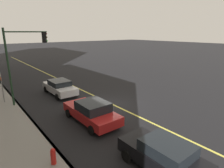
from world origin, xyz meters
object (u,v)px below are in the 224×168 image
(car_red, at_px, (92,111))
(traffic_light_mast, at_px, (23,54))
(street_sign_post, at_px, (2,86))
(fire_hydrant, at_px, (53,158))
(car_black, at_px, (163,155))
(car_white, at_px, (60,87))

(car_red, height_order, traffic_light_mast, traffic_light_mast)
(traffic_light_mast, relative_size, street_sign_post, 2.26)
(traffic_light_mast, distance_m, fire_hydrant, 9.83)
(car_black, bearing_deg, car_red, -0.65)
(car_white, height_order, traffic_light_mast, traffic_light_mast)
(car_black, height_order, street_sign_post, street_sign_post)
(car_black, relative_size, fire_hydrant, 4.24)
(car_black, xyz_separation_m, fire_hydrant, (3.20, 3.71, -0.30))
(car_black, xyz_separation_m, traffic_light_mast, (12.18, 2.34, 3.46))
(street_sign_post, xyz_separation_m, fire_hydrant, (-10.14, -0.30, -1.17))
(car_red, xyz_separation_m, car_black, (-5.91, 0.07, 0.01))
(car_white, distance_m, car_red, 7.02)
(car_white, bearing_deg, car_red, 173.96)
(traffic_light_mast, height_order, fire_hydrant, traffic_light_mast)
(car_red, distance_m, car_black, 5.91)
(car_red, bearing_deg, fire_hydrant, 125.71)
(car_red, height_order, fire_hydrant, car_red)
(car_white, distance_m, traffic_light_mast, 4.75)
(car_white, distance_m, car_black, 12.92)
(car_red, bearing_deg, street_sign_post, 28.78)
(fire_hydrant, bearing_deg, car_white, -24.96)
(street_sign_post, bearing_deg, car_black, -163.26)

